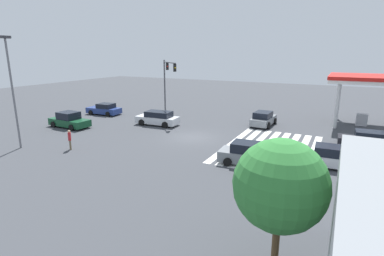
# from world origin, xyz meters

# --- Properties ---
(ground_plane) EXTENTS (111.57, 111.57, 0.00)m
(ground_plane) POSITION_xyz_m (0.00, 0.00, 0.00)
(ground_plane) COLOR #3D3F44
(crosswalk_markings) EXTENTS (11.31, 7.25, 0.01)m
(crosswalk_markings) POSITION_xyz_m (0.00, -7.36, 0.00)
(crosswalk_markings) COLOR silver
(crosswalk_markings) RESTS_ON ground_plane
(traffic_signal_mast) EXTENTS (3.91, 3.91, 6.88)m
(traffic_signal_mast) POSITION_xyz_m (6.77, 6.77, 4.86)
(traffic_signal_mast) COLOR #47474C
(traffic_signal_mast) RESTS_ON ground_plane
(car_0) EXTENTS (2.21, 4.56, 1.40)m
(car_0) POSITION_xyz_m (3.94, -14.52, 0.65)
(car_0) COLOR black
(car_0) RESTS_ON ground_plane
(car_1) EXTENTS (2.34, 4.79, 1.53)m
(car_1) POSITION_xyz_m (2.74, 5.63, 0.74)
(car_1) COLOR silver
(car_1) RESTS_ON ground_plane
(car_2) EXTENTS (2.20, 4.71, 1.48)m
(car_2) POSITION_xyz_m (-2.22, -12.46, 0.71)
(car_2) COLOR silver
(car_2) RESTS_ON ground_plane
(car_3) EXTENTS (2.29, 4.68, 1.64)m
(car_3) POSITION_xyz_m (-2.37, 13.50, 0.73)
(car_3) COLOR #144728
(car_3) RESTS_ON ground_plane
(car_4) EXTENTS (4.21, 2.24, 1.56)m
(car_4) POSITION_xyz_m (7.70, -4.80, 0.74)
(car_4) COLOR gray
(car_4) RESTS_ON ground_plane
(car_5) EXTENTS (2.35, 4.48, 1.43)m
(car_5) POSITION_xyz_m (4.48, 14.95, 0.66)
(car_5) COLOR navy
(car_5) RESTS_ON ground_plane
(car_6) EXTENTS (2.23, 4.39, 1.59)m
(car_6) POSITION_xyz_m (-4.41, -6.78, 0.73)
(car_6) COLOR gray
(car_6) RESTS_ON ground_plane
(gas_station_canopy) EXTENTS (7.36, 7.36, 5.42)m
(gas_station_canopy) POSITION_xyz_m (12.54, -14.34, 4.80)
(gas_station_canopy) COLOR silver
(gas_station_canopy) RESTS_ON ground_plane
(pedestrian) EXTENTS (0.41, 0.41, 1.65)m
(pedestrian) POSITION_xyz_m (-7.78, 7.26, 0.92)
(pedestrian) COLOR brown
(pedestrian) RESTS_ON ground_plane
(street_light_pole_a) EXTENTS (0.80, 0.36, 9.01)m
(street_light_pole_a) POSITION_xyz_m (-9.36, 11.36, 5.32)
(street_light_pole_a) COLOR slate
(street_light_pole_a) RESTS_ON ground_plane
(tree_corner_a) EXTENTS (3.21, 3.21, 5.04)m
(tree_corner_a) POSITION_xyz_m (-14.53, -10.74, 3.42)
(tree_corner_a) COLOR brown
(tree_corner_a) RESTS_ON ground_plane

